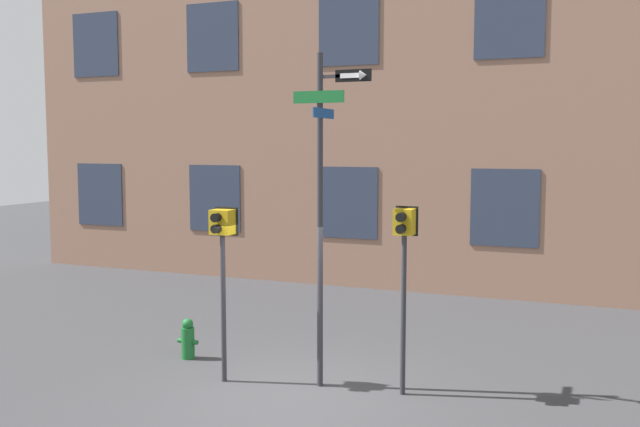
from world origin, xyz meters
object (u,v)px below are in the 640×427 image
object	(u,v)px
street_sign_pole	(323,196)
fire_hydrant	(188,339)
pedestrian_signal_left	(222,245)
pedestrian_signal_right	(404,250)

from	to	relation	value
street_sign_pole	fire_hydrant	size ratio (longest dim) A/B	7.17
street_sign_pole	fire_hydrant	distance (m)	3.83
pedestrian_signal_left	fire_hydrant	size ratio (longest dim) A/B	3.89
street_sign_pole	fire_hydrant	bearing A→B (deg)	170.78
pedestrian_signal_left	fire_hydrant	world-z (taller)	pedestrian_signal_left
pedestrian_signal_right	fire_hydrant	size ratio (longest dim) A/B	3.98
street_sign_pole	pedestrian_signal_left	world-z (taller)	street_sign_pole
street_sign_pole	pedestrian_signal_right	distance (m)	1.47
pedestrian_signal_right	pedestrian_signal_left	bearing A→B (deg)	-169.98
street_sign_pole	fire_hydrant	world-z (taller)	street_sign_pole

